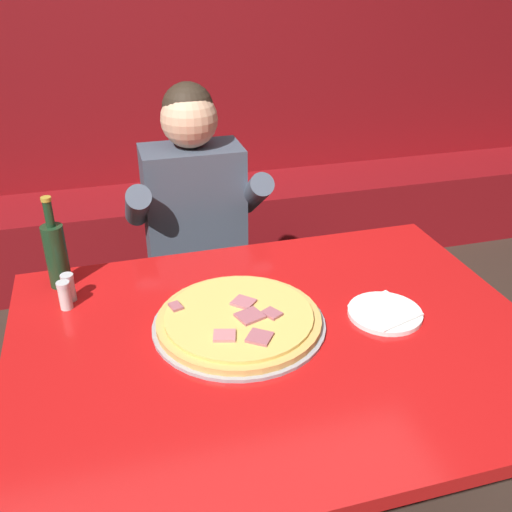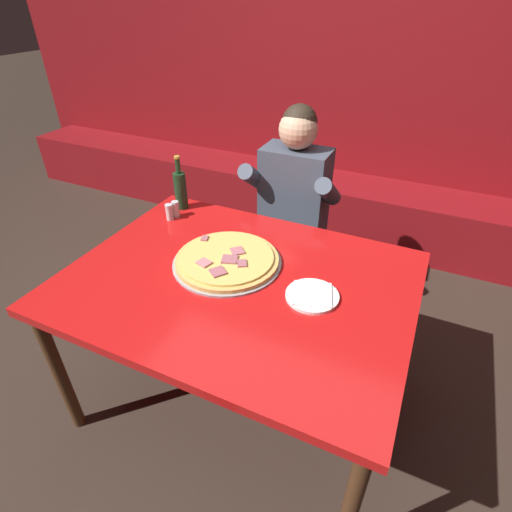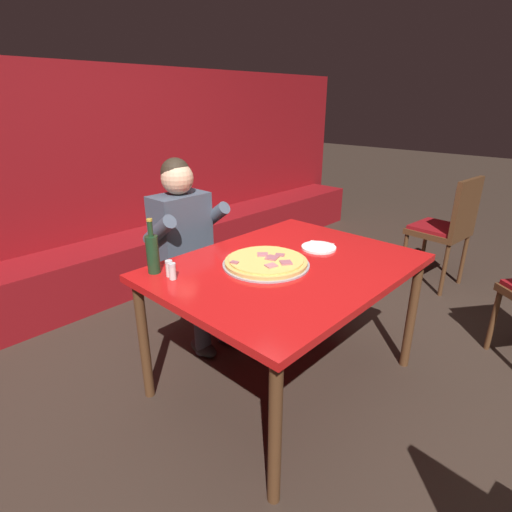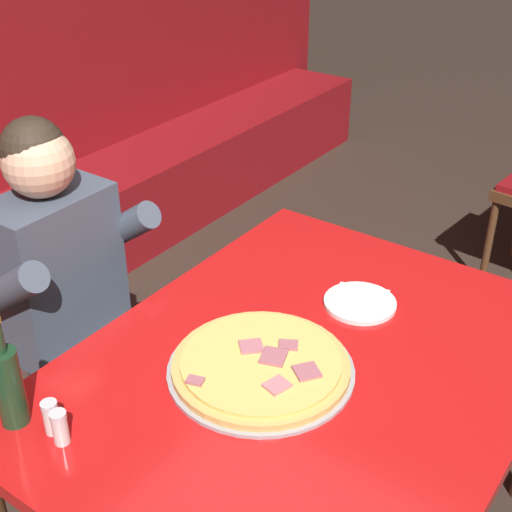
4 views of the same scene
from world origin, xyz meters
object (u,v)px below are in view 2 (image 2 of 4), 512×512
(shaker_oregano, at_px, (169,213))
(shaker_parmesan, at_px, (176,210))
(plate_white_paper, at_px, (312,295))
(diner_seated_blue_shirt, at_px, (289,210))
(pizza, at_px, (227,260))
(beer_bottle, at_px, (180,189))
(main_dining_table, at_px, (238,291))

(shaker_oregano, height_order, shaker_parmesan, same)
(plate_white_paper, bearing_deg, shaker_parmesan, 159.30)
(shaker_oregano, xyz_separation_m, diner_seated_blue_shirt, (0.48, 0.48, -0.11))
(shaker_oregano, relative_size, diner_seated_blue_shirt, 0.07)
(plate_white_paper, xyz_separation_m, shaker_parmesan, (-0.86, 0.32, 0.03))
(pizza, xyz_separation_m, diner_seated_blue_shirt, (0.02, 0.71, -0.09))
(plate_white_paper, height_order, diner_seated_blue_shirt, diner_seated_blue_shirt)
(beer_bottle, bearing_deg, pizza, -37.27)
(pizza, height_order, beer_bottle, beer_bottle)
(beer_bottle, distance_m, shaker_parmesan, 0.12)
(plate_white_paper, xyz_separation_m, shaker_oregano, (-0.87, 0.28, 0.03))
(shaker_parmesan, bearing_deg, beer_bottle, 105.45)
(plate_white_paper, bearing_deg, pizza, 171.55)
(plate_white_paper, relative_size, diner_seated_blue_shirt, 0.16)
(plate_white_paper, height_order, shaker_oregano, shaker_oregano)
(main_dining_table, xyz_separation_m, shaker_parmesan, (-0.54, 0.34, 0.11))
(shaker_oregano, bearing_deg, shaker_parmesan, 76.18)
(shaker_oregano, bearing_deg, main_dining_table, -28.42)
(pizza, relative_size, shaker_parmesan, 5.54)
(beer_bottle, height_order, diner_seated_blue_shirt, diner_seated_blue_shirt)
(main_dining_table, height_order, plate_white_paper, plate_white_paper)
(main_dining_table, xyz_separation_m, pizza, (-0.09, 0.08, 0.09))
(main_dining_table, relative_size, diner_seated_blue_shirt, 1.11)
(main_dining_table, height_order, shaker_parmesan, shaker_parmesan)
(beer_bottle, distance_m, shaker_oregano, 0.16)
(shaker_parmesan, bearing_deg, plate_white_paper, -20.70)
(main_dining_table, relative_size, shaker_oregano, 16.52)
(main_dining_table, bearing_deg, diner_seated_blue_shirt, 95.34)
(main_dining_table, xyz_separation_m, plate_white_paper, (0.32, 0.01, 0.08))
(plate_white_paper, xyz_separation_m, beer_bottle, (-0.89, 0.42, 0.10))
(main_dining_table, bearing_deg, beer_bottle, 142.34)
(pizza, xyz_separation_m, plate_white_paper, (0.41, -0.06, -0.01))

